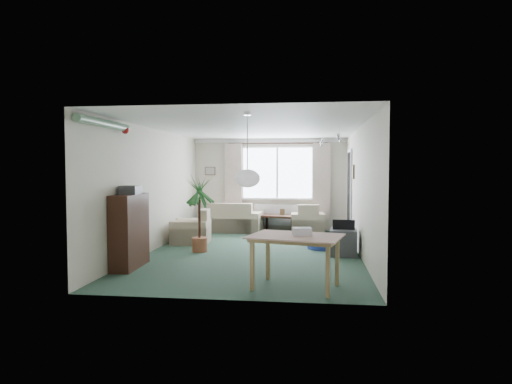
# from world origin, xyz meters

# --- Properties ---
(ground) EXTENTS (6.50, 6.50, 0.00)m
(ground) POSITION_xyz_m (0.00, 0.00, 0.00)
(ground) COLOR #294436
(window) EXTENTS (1.80, 0.03, 1.30)m
(window) POSITION_xyz_m (0.20, 3.23, 1.50)
(window) COLOR white
(curtain_rod) EXTENTS (2.60, 0.03, 0.03)m
(curtain_rod) POSITION_xyz_m (0.20, 3.15, 2.27)
(curtain_rod) COLOR black
(curtain_left) EXTENTS (0.45, 0.08, 2.00)m
(curtain_left) POSITION_xyz_m (-0.95, 3.13, 1.27)
(curtain_left) COLOR beige
(curtain_right) EXTENTS (0.45, 0.08, 2.00)m
(curtain_right) POSITION_xyz_m (1.35, 3.13, 1.27)
(curtain_right) COLOR beige
(radiator) EXTENTS (1.20, 0.10, 0.55)m
(radiator) POSITION_xyz_m (0.20, 3.19, 0.40)
(radiator) COLOR white
(doorway) EXTENTS (0.03, 0.95, 2.00)m
(doorway) POSITION_xyz_m (1.99, 2.20, 1.00)
(doorway) COLOR black
(pendant_lamp) EXTENTS (0.36, 0.36, 0.36)m
(pendant_lamp) POSITION_xyz_m (0.20, -2.30, 1.48)
(pendant_lamp) COLOR white
(tinsel_garland) EXTENTS (1.60, 1.60, 0.12)m
(tinsel_garland) POSITION_xyz_m (-1.92, -2.30, 2.28)
(tinsel_garland) COLOR #196626
(bauble_cluster_a) EXTENTS (0.20, 0.20, 0.20)m
(bauble_cluster_a) POSITION_xyz_m (1.30, 0.90, 2.22)
(bauble_cluster_a) COLOR silver
(bauble_cluster_b) EXTENTS (0.20, 0.20, 0.20)m
(bauble_cluster_b) POSITION_xyz_m (1.60, -0.30, 2.22)
(bauble_cluster_b) COLOR silver
(wall_picture_back) EXTENTS (0.28, 0.03, 0.22)m
(wall_picture_back) POSITION_xyz_m (-1.60, 3.23, 1.55)
(wall_picture_back) COLOR brown
(wall_picture_right) EXTENTS (0.03, 0.24, 0.30)m
(wall_picture_right) POSITION_xyz_m (1.98, 1.20, 1.55)
(wall_picture_right) COLOR brown
(sofa) EXTENTS (1.55, 0.90, 0.75)m
(sofa) POSITION_xyz_m (-0.91, 2.75, 0.37)
(sofa) COLOR #C5B895
(sofa) RESTS_ON ground
(armchair_corner) EXTENTS (0.86, 0.82, 0.74)m
(armchair_corner) POSITION_xyz_m (1.01, 2.73, 0.37)
(armchair_corner) COLOR beige
(armchair_corner) RESTS_ON ground
(armchair_left) EXTENTS (0.85, 0.89, 0.73)m
(armchair_left) POSITION_xyz_m (-1.50, 0.89, 0.37)
(armchair_left) COLOR beige
(armchair_left) RESTS_ON ground
(coffee_table) EXTENTS (1.10, 0.83, 0.44)m
(coffee_table) POSITION_xyz_m (0.29, 2.75, 0.22)
(coffee_table) COLOR black
(coffee_table) RESTS_ON ground
(photo_frame) EXTENTS (0.12, 0.02, 0.16)m
(photo_frame) POSITION_xyz_m (0.37, 2.73, 0.52)
(photo_frame) COLOR brown
(photo_frame) RESTS_ON coffee_table
(bookshelf) EXTENTS (0.35, 0.99, 1.20)m
(bookshelf) POSITION_xyz_m (-1.84, -1.63, 0.60)
(bookshelf) COLOR black
(bookshelf) RESTS_ON ground
(hifi_box) EXTENTS (0.29, 0.36, 0.14)m
(hifi_box) POSITION_xyz_m (-1.82, -1.62, 1.27)
(hifi_box) COLOR #38393D
(hifi_box) RESTS_ON bookshelf
(houseplant) EXTENTS (0.80, 0.80, 1.48)m
(houseplant) POSITION_xyz_m (-1.06, -0.11, 0.74)
(houseplant) COLOR #276522
(houseplant) RESTS_ON ground
(dining_table) EXTENTS (1.26, 0.98, 0.70)m
(dining_table) POSITION_xyz_m (0.90, -2.57, 0.35)
(dining_table) COLOR tan
(dining_table) RESTS_ON ground
(gift_box) EXTENTS (0.27, 0.22, 0.12)m
(gift_box) POSITION_xyz_m (0.98, -2.51, 0.76)
(gift_box) COLOR white
(gift_box) RESTS_ON dining_table
(tv_cube) EXTENTS (0.52, 0.56, 0.48)m
(tv_cube) POSITION_xyz_m (1.70, -0.14, 0.24)
(tv_cube) COLOR #3F3F44
(tv_cube) RESTS_ON ground
(pet_bed) EXTENTS (0.75, 0.75, 0.13)m
(pet_bed) POSITION_xyz_m (1.34, 0.56, 0.06)
(pet_bed) COLOR navy
(pet_bed) RESTS_ON ground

